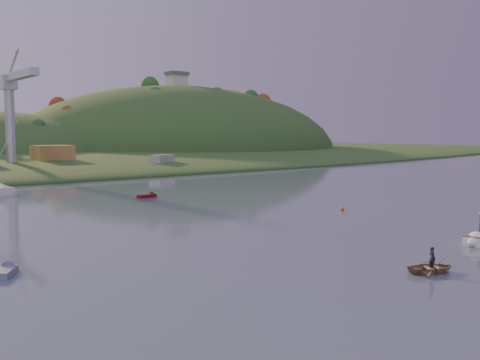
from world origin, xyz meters
TOP-DOWN VIEW (x-y plane):
  - hill_right at (95.00, 195.00)m, footprint 150.00×130.00m
  - hilltop_house at (95.00, 195.00)m, footprint 9.00×7.00m
  - wharf at (5.00, 122.00)m, footprint 42.00×16.00m
  - shed_east at (13.00, 124.00)m, footprint 9.00×7.00m
  - dock_crane at (2.00, 118.39)m, footprint 3.20×28.00m
  - canoe at (-2.23, 10.82)m, footprint 3.98×3.48m
  - paddler at (-2.23, 10.82)m, footprint 0.56×0.66m
  - red_tender at (4.47, 60.70)m, footprint 3.38×1.45m
  - grey_dinghy at (-24.67, 28.98)m, footprint 2.53×3.12m
  - work_vessel at (35.00, 108.39)m, footprint 16.52×11.64m
  - buoy_1 at (15.75, 33.72)m, footprint 0.50×0.50m

SIDE VIEW (x-z plane):
  - hill_right at x=95.00m, z-range -30.00..30.00m
  - grey_dinghy at x=-24.67m, z-range -0.33..0.79m
  - red_tender at x=4.47m, z-range -0.33..0.79m
  - buoy_1 at x=15.75m, z-range 0.00..0.50m
  - canoe at x=-2.23m, z-range 0.00..0.69m
  - paddler at x=-2.23m, z-range 0.00..1.54m
  - wharf at x=5.00m, z-range 0.00..2.40m
  - work_vessel at x=35.00m, z-range -0.58..3.44m
  - shed_east at x=13.00m, z-range 2.40..6.40m
  - dock_crane at x=2.00m, z-range 7.02..27.32m
  - hilltop_house at x=95.00m, z-range 30.18..36.63m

